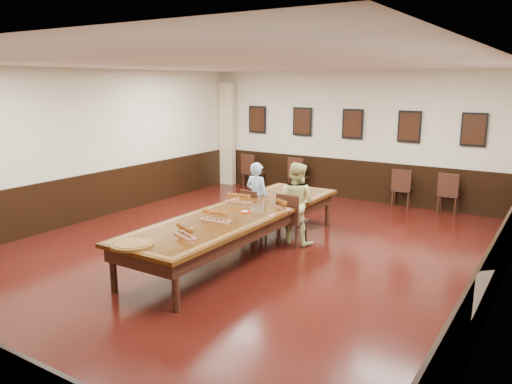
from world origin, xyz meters
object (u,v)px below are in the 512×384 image
Objects in this scene: conference_table at (240,219)px; spare_chair_b at (299,175)px; spare_chair_c at (402,188)px; carved_platter at (132,244)px; chair_woman at (293,219)px; person_man at (257,197)px; spare_chair_d at (449,193)px; person_woman at (296,203)px; chair_man at (254,211)px; spare_chair_a at (253,171)px.

spare_chair_b is at bearing 106.15° from conference_table.
carved_platter is (-1.57, -7.08, 0.31)m from spare_chair_c.
person_man reaches higher than chair_woman.
person_man is at bearing -18.15° from chair_woman.
spare_chair_b reaches higher than spare_chair_d.
conference_table is at bearing 66.45° from spare_chair_c.
person_man is at bearing -12.71° from person_woman.
spare_chair_b is (-0.91, 3.62, 0.05)m from chair_man.
person_woman is 1.17m from conference_table.
chair_woman reaches higher than conference_table.
spare_chair_b is 5.01m from conference_table.
person_man reaches higher than spare_chair_d.
conference_table is at bearing 64.57° from person_woman.
person_woman is (0.00, 0.10, 0.27)m from chair_woman.
spare_chair_a is at bearing 110.24° from carved_platter.
person_man is at bearing -90.00° from chair_man.
chair_man is 4.63m from spare_chair_d.
spare_chair_a is 4.88m from person_woman.
conference_table is 6.84× the size of carved_platter.
spare_chair_c is at bearing -101.54° from person_woman.
person_man is 3.59m from carved_platter.
spare_chair_a is 5.19m from spare_chair_d.
spare_chair_d is at bearing -115.81° from person_woman.
spare_chair_d is at bearing -169.98° from spare_chair_a.
spare_chair_c is at bearing -112.80° from chair_man.
spare_chair_a reaches higher than chair_man.
person_woman is at bearing 170.58° from person_man.
chair_woman is 1.08m from person_man.
spare_chair_b is at bearing -164.20° from spare_chair_a.
spare_chair_c is 1.06m from spare_chair_d.
spare_chair_d is at bearing -124.56° from chair_man.
conference_table is at bearing 116.67° from chair_man.
person_woman is at bearing 69.66° from spare_chair_c.
person_man is 1.03m from person_woman.
spare_chair_b is at bearing -71.39° from chair_man.
carved_platter is (1.20, -7.11, 0.28)m from spare_chair_b.
spare_chair_b reaches higher than conference_table.
person_man reaches higher than spare_chair_c.
chair_woman is at bearing 60.98° from conference_table.
carved_platter is (0.28, -3.58, 0.08)m from person_man.
spare_chair_b is 3.66m from person_man.
spare_chair_d is (3.83, -0.03, -0.02)m from spare_chair_b.
chair_woman reaches higher than spare_chair_c.
spare_chair_a is 0.20× the size of conference_table.
chair_woman is 1.07m from conference_table.
chair_man is 0.90× the size of chair_woman.
carved_platter is (-0.72, -3.23, 0.29)m from chair_woman.
person_man reaches higher than spare_chair_a.
chair_woman is 0.29m from person_woman.
chair_woman is at bearing 165.14° from person_man.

